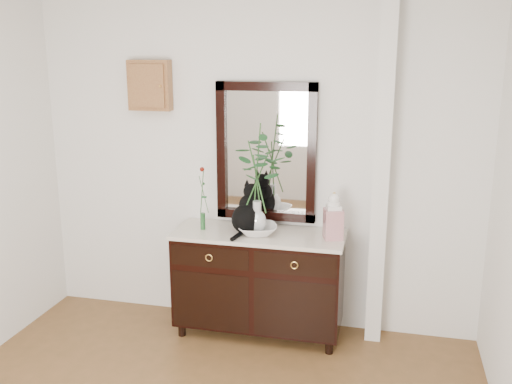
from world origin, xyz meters
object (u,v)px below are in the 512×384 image
(sideboard, at_px, (259,278))
(lotus_bowl, at_px, (257,230))
(ginger_jar, at_px, (333,215))
(cat, at_px, (248,209))

(sideboard, height_order, lotus_bowl, lotus_bowl)
(lotus_bowl, bearing_deg, ginger_jar, 3.70)
(cat, bearing_deg, ginger_jar, 9.74)
(sideboard, height_order, cat, cat)
(cat, bearing_deg, lotus_bowl, -11.53)
(sideboard, distance_m, ginger_jar, 0.80)
(cat, xyz_separation_m, ginger_jar, (0.66, 0.01, -0.01))
(sideboard, xyz_separation_m, ginger_jar, (0.57, -0.00, 0.56))
(sideboard, height_order, ginger_jar, ginger_jar)
(lotus_bowl, distance_m, ginger_jar, 0.59)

